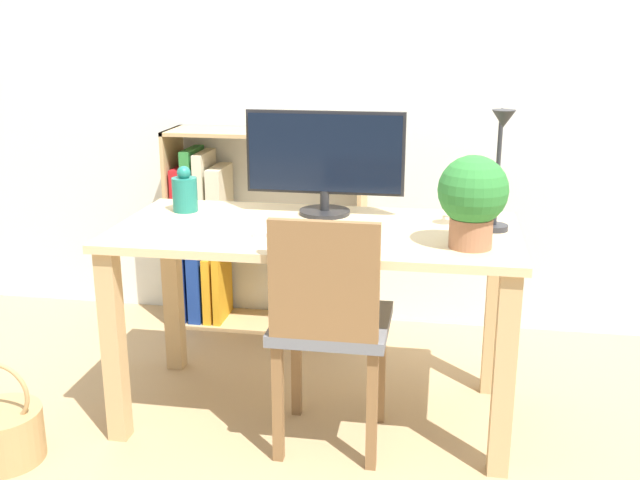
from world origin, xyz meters
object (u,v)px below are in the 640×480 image
object	(u,v)px
keyboard	(315,232)
desk_lamp	(500,159)
vase	(185,192)
chair	(329,321)
potted_plant	(473,197)
bookshelf	(230,234)
basket	(3,433)
monitor	(325,157)

from	to	relation	value
keyboard	desk_lamp	xyz separation A→B (m)	(0.63, 0.11, 0.26)
vase	chair	distance (m)	0.83
potted_plant	bookshelf	distance (m)	1.58
potted_plant	basket	world-z (taller)	potted_plant
monitor	keyboard	distance (m)	0.37
desk_lamp	potted_plant	bearing A→B (deg)	-116.86
monitor	potted_plant	bearing A→B (deg)	-33.56
keyboard	bookshelf	world-z (taller)	bookshelf
vase	chair	size ratio (longest dim) A/B	0.21
vase	potted_plant	bearing A→B (deg)	-16.00
keyboard	chair	size ratio (longest dim) A/B	0.48
chair	basket	size ratio (longest dim) A/B	2.36
keyboard	basket	bearing A→B (deg)	-157.97
vase	potted_plant	size ratio (longest dim) A/B	0.59
bookshelf	vase	bearing A→B (deg)	-87.60
monitor	vase	distance (m)	0.57
keyboard	bookshelf	bearing A→B (deg)	122.60
chair	potted_plant	bearing A→B (deg)	16.34
vase	bookshelf	distance (m)	0.77
keyboard	vase	distance (m)	0.62
monitor	chair	bearing A→B (deg)	-78.73
bookshelf	chair	bearing A→B (deg)	-58.29
potted_plant	chair	size ratio (longest dim) A/B	0.35
monitor	desk_lamp	xyz separation A→B (m)	(0.64, -0.19, 0.05)
chair	basket	xyz separation A→B (m)	(-1.11, -0.26, -0.39)
desk_lamp	bookshelf	world-z (taller)	desk_lamp
keyboard	desk_lamp	distance (m)	0.69
basket	potted_plant	bearing A→B (deg)	12.51
vase	desk_lamp	world-z (taller)	desk_lamp
monitor	vase	size ratio (longest dim) A/B	3.38
bookshelf	basket	distance (m)	1.46
desk_lamp	chair	distance (m)	0.81
monitor	vase	xyz separation A→B (m)	(-0.55, -0.05, -0.15)
keyboard	potted_plant	xyz separation A→B (m)	(0.54, -0.07, 0.17)
bookshelf	potted_plant	bearing A→B (deg)	-41.41
chair	basket	world-z (taller)	chair
chair	bookshelf	world-z (taller)	bookshelf
bookshelf	keyboard	bearing A→B (deg)	-57.40
potted_plant	basket	bearing A→B (deg)	-167.49
desk_lamp	basket	xyz separation A→B (m)	(-1.66, -0.53, -0.92)
monitor	vase	bearing A→B (deg)	-174.94
keyboard	potted_plant	size ratio (longest dim) A/B	1.35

